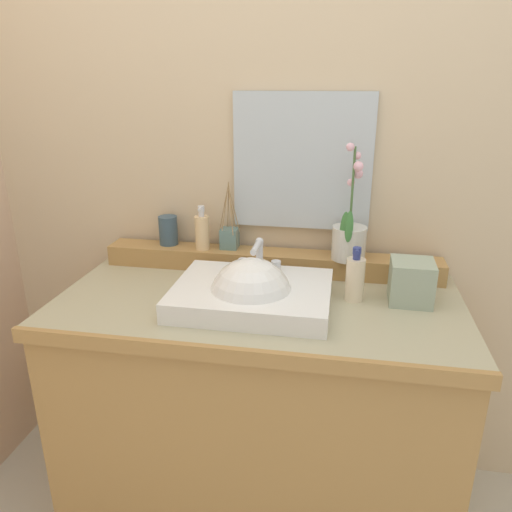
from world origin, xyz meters
TOP-DOWN VIEW (x-y plane):
  - floor at (0.00, 0.00)m, footprint 2.96×3.81m
  - wall_back at (0.00, 0.42)m, footprint 2.96×0.20m
  - vanity_cabinet at (0.00, -0.00)m, footprint 1.29×0.64m
  - back_ledge at (0.00, 0.25)m, footprint 1.21×0.11m
  - sink_basin at (-0.01, -0.05)m, footprint 0.48×0.37m
  - potted_plant at (0.28, 0.23)m, footprint 0.12×0.13m
  - soap_dispenser at (-0.25, 0.24)m, footprint 0.05×0.05m
  - tumbler_cup at (-0.39, 0.27)m, footprint 0.07×0.07m
  - reed_diffuser at (-0.15, 0.27)m, footprint 0.08×0.08m
  - lotion_bottle at (0.30, 0.05)m, footprint 0.06×0.06m
  - tissue_box at (0.47, 0.07)m, footprint 0.13×0.13m
  - mirror at (0.10, 0.31)m, footprint 0.48×0.02m

SIDE VIEW (x-z plane):
  - floor at x=0.00m, z-range -0.10..0.00m
  - vanity_cabinet at x=0.00m, z-range 0.00..0.85m
  - sink_basin at x=-0.01m, z-range 0.73..1.01m
  - back_ledge at x=0.00m, z-range 0.85..0.92m
  - tissue_box at x=0.47m, z-range 0.85..0.98m
  - lotion_bottle at x=0.30m, z-range 0.83..1.01m
  - reed_diffuser at x=-0.15m, z-range 0.84..1.08m
  - tumbler_cup at x=-0.39m, z-range 0.92..1.03m
  - soap_dispenser at x=-0.25m, z-range 0.90..1.07m
  - potted_plant at x=0.28m, z-range 0.80..1.20m
  - wall_back at x=0.00m, z-range 0.00..2.44m
  - mirror at x=0.10m, z-range 1.00..1.47m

